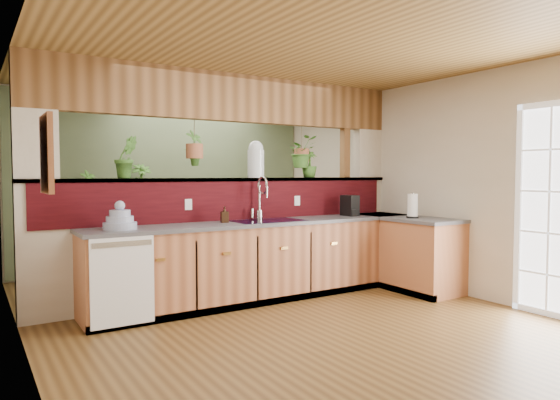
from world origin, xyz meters
TOP-DOWN VIEW (x-y plane):
  - ground at (0.00, 0.00)m, footprint 4.60×7.00m
  - ceiling at (0.00, 0.00)m, footprint 4.60×7.00m
  - wall_back at (0.00, 3.50)m, footprint 4.60×0.02m
  - wall_left at (-2.30, 0.00)m, footprint 0.02×7.00m
  - wall_right at (2.30, 0.00)m, footprint 0.02×7.00m
  - pass_through_partition at (0.03, 1.35)m, footprint 4.60×0.21m
  - pass_through_ledge at (0.00, 1.35)m, footprint 4.60×0.21m
  - header_beam at (0.00, 1.35)m, footprint 4.60×0.15m
  - sage_backwall at (0.00, 3.48)m, footprint 4.55×0.02m
  - countertop at (0.84, 0.87)m, footprint 4.14×1.52m
  - dishwasher at (-1.48, 0.66)m, footprint 0.58×0.03m
  - navy_sink at (0.25, 0.98)m, footprint 0.82×0.50m
  - framed_print at (-2.27, -0.80)m, footprint 0.04×0.35m
  - faucet at (0.25, 1.13)m, footprint 0.23×0.23m
  - dish_stack at (-1.42, 0.96)m, footprint 0.32×0.32m
  - soap_dispenser at (-0.27, 1.04)m, footprint 0.10×0.10m
  - coffee_maker at (1.49, 0.98)m, footprint 0.14×0.24m
  - paper_towel at (1.93, 0.34)m, footprint 0.15×0.15m
  - glass_jar at (0.31, 1.35)m, footprint 0.20×0.20m
  - ledge_plant_left at (-1.24, 1.35)m, footprint 0.27×0.23m
  - ledge_plant_right at (1.10, 1.35)m, footprint 0.21×0.21m
  - hanging_plant_a at (-0.48, 1.35)m, footprint 0.25×0.21m
  - hanging_plant_b at (0.98, 1.35)m, footprint 0.41×0.36m
  - shelving_console at (-0.81, 3.25)m, footprint 1.70×0.94m
  - shelf_plant_a at (-1.25, 3.25)m, footprint 0.28×0.24m
  - shelf_plant_b at (-0.53, 3.25)m, footprint 0.31×0.31m
  - floor_plant at (1.30, 2.30)m, footprint 0.73×0.64m

SIDE VIEW (x-z plane):
  - ground at x=0.00m, z-range -0.01..0.01m
  - floor_plant at x=1.30m, z-range 0.00..0.78m
  - countertop at x=0.84m, z-range 0.00..0.90m
  - dishwasher at x=-1.48m, z-range 0.05..0.87m
  - shelving_console at x=-0.81m, z-range -0.05..1.05m
  - navy_sink at x=0.25m, z-range 0.73..0.91m
  - dish_stack at x=-1.42m, z-range 0.85..1.13m
  - soap_dispenser at x=-0.27m, z-range 0.90..1.08m
  - coffee_maker at x=1.49m, z-range 0.89..1.15m
  - paper_towel at x=1.93m, z-range 0.89..1.20m
  - faucet at x=0.25m, z-range 0.92..1.43m
  - pass_through_partition at x=0.03m, z-range -0.11..2.49m
  - shelf_plant_a at x=-1.25m, z-range 1.05..1.49m
  - wall_back at x=0.00m, z-range 0.00..2.60m
  - wall_left at x=-2.30m, z-range 0.00..2.60m
  - wall_right at x=2.30m, z-range 0.00..2.60m
  - sage_backwall at x=0.00m, z-range 0.02..2.58m
  - shelf_plant_b at x=-0.53m, z-range 1.05..1.58m
  - pass_through_ledge at x=0.00m, z-range 1.35..1.39m
  - framed_print at x=-2.27m, z-range 1.32..1.78m
  - ledge_plant_right at x=1.10m, z-range 1.39..1.75m
  - ledge_plant_left at x=-1.24m, z-range 1.39..1.83m
  - glass_jar at x=0.31m, z-range 1.39..1.84m
  - hanging_plant_a at x=-0.48m, z-range 1.59..2.13m
  - hanging_plant_b at x=0.98m, z-range 1.63..2.16m
  - header_beam at x=0.00m, z-range 2.05..2.60m
  - ceiling at x=0.00m, z-range 2.60..2.60m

